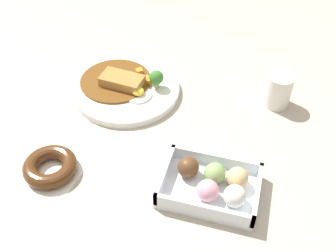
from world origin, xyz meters
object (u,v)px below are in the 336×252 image
donut_box (213,185)px  chocolate_ring_donut (50,167)px  curry_plate (126,87)px  coffee_mug (278,90)px

donut_box → chocolate_ring_donut: (0.33, 0.04, -0.01)m
curry_plate → donut_box: size_ratio=1.41×
coffee_mug → chocolate_ring_donut: bearing=39.0°
curry_plate → chocolate_ring_donut: size_ratio=2.01×
coffee_mug → donut_box: bearing=72.2°
curry_plate → coffee_mug: bearing=-171.3°
chocolate_ring_donut → curry_plate: bearing=-101.4°
curry_plate → donut_box: bearing=137.4°
coffee_mug → curry_plate: bearing=8.7°
curry_plate → chocolate_ring_donut: bearing=78.6°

